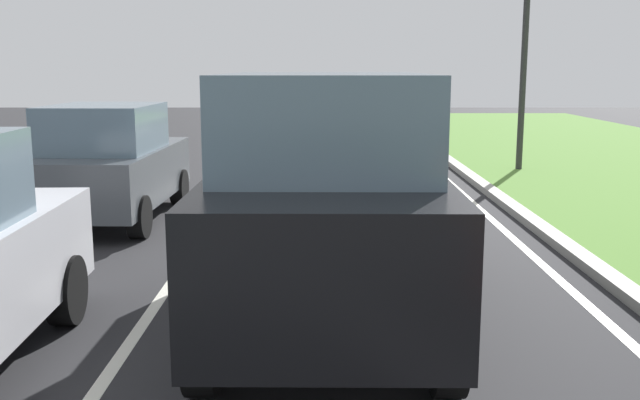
# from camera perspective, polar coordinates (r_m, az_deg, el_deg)

# --- Properties ---
(ground_plane) EXTENTS (60.00, 60.00, 0.00)m
(ground_plane) POSITION_cam_1_polar(r_m,az_deg,el_deg) (11.97, -4.41, -0.80)
(ground_plane) COLOR #262628
(lane_line_center) EXTENTS (0.12, 32.00, 0.01)m
(lane_line_center) POSITION_cam_1_polar(r_m,az_deg,el_deg) (12.04, -7.73, -0.78)
(lane_line_center) COLOR silver
(lane_line_center) RESTS_ON ground
(lane_line_right_edge) EXTENTS (0.12, 32.00, 0.01)m
(lane_line_right_edge) POSITION_cam_1_polar(r_m,az_deg,el_deg) (12.22, 12.67, -0.77)
(lane_line_right_edge) COLOR silver
(lane_line_right_edge) RESTS_ON ground
(curb_right) EXTENTS (0.24, 48.00, 0.12)m
(curb_right) POSITION_cam_1_polar(r_m,az_deg,el_deg) (12.33, 14.95, -0.50)
(curb_right) COLOR #9E9B93
(curb_right) RESTS_ON ground
(car_suv_ahead) EXTENTS (2.00, 4.52, 2.28)m
(car_suv_ahead) POSITION_cam_1_polar(r_m,az_deg,el_deg) (6.51, 0.51, 0.11)
(car_suv_ahead) COLOR black
(car_suv_ahead) RESTS_ON ground
(car_hatchback_far) EXTENTS (1.81, 3.74, 1.78)m
(car_hatchback_far) POSITION_cam_1_polar(r_m,az_deg,el_deg) (11.48, -16.18, 2.80)
(car_hatchback_far) COLOR #474C51
(car_hatchback_far) RESTS_ON ground
(traffic_light_near_right) EXTENTS (0.32, 0.50, 5.20)m
(traffic_light_near_right) POSITION_cam_1_polar(r_m,az_deg,el_deg) (16.69, 16.15, 14.02)
(traffic_light_near_right) COLOR #2D2D2D
(traffic_light_near_right) RESTS_ON ground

